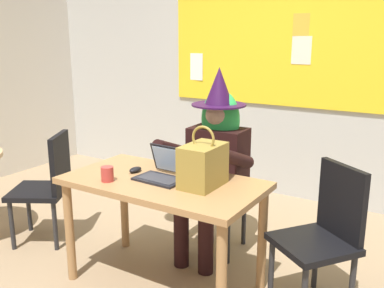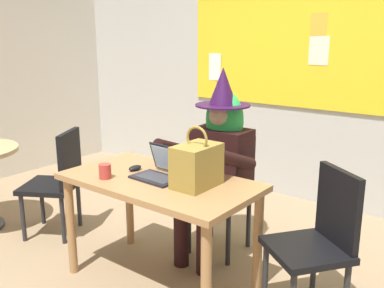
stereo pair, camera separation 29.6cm
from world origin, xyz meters
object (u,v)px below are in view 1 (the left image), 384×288
at_px(chair_extra_corner, 325,230).
at_px(laptop, 164,172).
at_px(person_costumed, 214,154).
at_px(desk_main, 163,195).
at_px(coffee_mug, 107,174).
at_px(handbag, 203,165).
at_px(computer_mouse, 135,170).
at_px(chair_at_desk, 221,185).
at_px(chair_spare_by_window, 48,182).

bearing_deg(chair_extra_corner, laptop, -37.11).
distance_m(person_costumed, chair_extra_corner, 0.98).
bearing_deg(desk_main, coffee_mug, -143.96).
xyz_separation_m(laptop, handbag, (0.28, 0.01, 0.09)).
bearing_deg(laptop, desk_main, -73.42).
xyz_separation_m(computer_mouse, chair_extra_corner, (1.21, 0.28, -0.26)).
distance_m(chair_at_desk, person_costumed, 0.31).
height_order(coffee_mug, chair_spare_by_window, chair_spare_by_window).
relative_size(chair_at_desk, coffee_mug, 9.47).
relative_size(computer_mouse, coffee_mug, 1.09).
bearing_deg(computer_mouse, chair_spare_by_window, -179.32).
bearing_deg(chair_extra_corner, chair_spare_by_window, -46.42).
relative_size(desk_main, chair_spare_by_window, 1.44).
height_order(desk_main, coffee_mug, coffee_mug).
bearing_deg(handbag, chair_extra_corner, 22.41).
bearing_deg(coffee_mug, person_costumed, 66.76).
height_order(desk_main, handbag, handbag).
distance_m(handbag, coffee_mug, 0.61).
relative_size(desk_main, chair_at_desk, 1.42).
bearing_deg(computer_mouse, chair_at_desk, 67.29).
bearing_deg(person_costumed, handbag, 19.98).
bearing_deg(chair_extra_corner, person_costumed, -69.96).
bearing_deg(chair_extra_corner, coffee_mug, -30.90).
height_order(chair_at_desk, handbag, handbag).
height_order(person_costumed, laptop, person_costumed).
distance_m(chair_at_desk, laptop, 0.73).
relative_size(desk_main, laptop, 3.88).
bearing_deg(coffee_mug, laptop, 40.38).
bearing_deg(chair_spare_by_window, laptop, 148.73).
xyz_separation_m(person_costumed, laptop, (-0.06, -0.55, 0.00)).
relative_size(person_costumed, chair_extra_corner, 1.58).
distance_m(laptop, coffee_mug, 0.36).
relative_size(person_costumed, coffee_mug, 14.93).
distance_m(computer_mouse, handbag, 0.54).
xyz_separation_m(laptop, chair_spare_by_window, (-1.15, 0.02, -0.29)).
relative_size(person_costumed, computer_mouse, 13.64).
distance_m(chair_at_desk, chair_spare_by_window, 1.38).
distance_m(chair_at_desk, coffee_mug, 1.01).
xyz_separation_m(laptop, coffee_mug, (-0.28, -0.23, 0.00)).
xyz_separation_m(chair_at_desk, coffee_mug, (-0.33, -0.91, 0.28)).
bearing_deg(person_costumed, computer_mouse, -31.43).
height_order(laptop, chair_extra_corner, laptop).
bearing_deg(chair_spare_by_window, chair_at_desk, 178.12).
height_order(desk_main, chair_at_desk, chair_at_desk).
bearing_deg(desk_main, laptop, 103.53).
bearing_deg(chair_extra_corner, handbag, -31.33).
xyz_separation_m(coffee_mug, chair_spare_by_window, (-0.88, 0.25, -0.29)).
bearing_deg(coffee_mug, desk_main, 36.04).
bearing_deg(coffee_mug, handbag, 23.35).
bearing_deg(handbag, laptop, -178.63).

